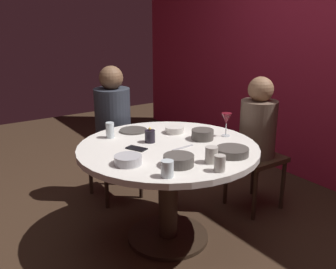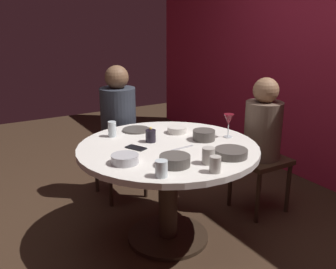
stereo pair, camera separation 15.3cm
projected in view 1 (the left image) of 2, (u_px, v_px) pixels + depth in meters
ground_plane at (168, 237)px, 2.84m from camera, size 8.00×8.00×0.00m
back_wall at (333, 50)px, 3.42m from camera, size 6.00×0.10×2.60m
dining_table at (168, 167)px, 2.67m from camera, size 1.26×1.26×0.73m
seated_diner_left at (113, 119)px, 3.29m from camera, size 0.40×0.40×1.20m
seated_diner_back at (258, 128)px, 3.11m from camera, size 0.40×0.40×1.13m
candle_holder at (150, 136)px, 2.68m from camera, size 0.07×0.07×0.11m
wine_glass at (226, 119)px, 2.79m from camera, size 0.08×0.08×0.18m
dinner_plate at (133, 130)px, 2.95m from camera, size 0.21×0.21×0.01m
cell_phone at (136, 148)px, 2.55m from camera, size 0.16×0.12×0.01m
bowl_serving_large at (128, 160)px, 2.28m from camera, size 0.17×0.17×0.05m
bowl_salad_center at (232, 152)px, 2.43m from camera, size 0.21×0.21×0.05m
bowl_small_white at (203, 134)px, 2.75m from camera, size 0.16×0.16×0.07m
bowl_sauce_side at (175, 130)px, 2.90m from camera, size 0.15×0.15×0.05m
bowl_rice_portion at (179, 160)px, 2.26m from camera, size 0.19×0.19×0.06m
cup_near_candle at (220, 163)px, 2.18m from camera, size 0.07×0.07×0.10m
cup_by_left_diner at (167, 169)px, 2.10m from camera, size 0.07×0.07×0.10m
cup_by_right_diner at (110, 130)px, 2.78m from camera, size 0.06×0.06×0.12m
cup_center_front at (211, 155)px, 2.30m from camera, size 0.08×0.08×0.10m
fork_near_plate at (183, 148)px, 2.57m from camera, size 0.03×0.18×0.01m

